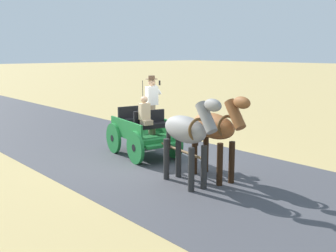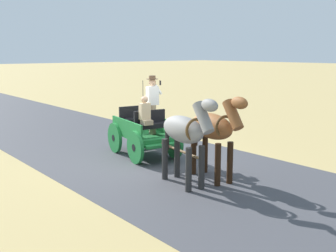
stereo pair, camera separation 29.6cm
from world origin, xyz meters
TOP-DOWN VIEW (x-y plane):
  - ground_plane at (0.00, 0.00)m, footprint 200.00×200.00m
  - road_surface at (0.00, 0.00)m, footprint 6.04×160.00m
  - horse_drawn_carriage at (-0.22, -0.65)m, footprint 1.81×4.51m
  - horse_near_side at (-0.12, 2.41)m, footprint 0.85×2.15m
  - horse_off_side at (0.72, 2.27)m, footprint 0.80×2.15m
  - traffic_cone at (-2.69, -2.85)m, footprint 0.32×0.32m

SIDE VIEW (x-z plane):
  - ground_plane at x=0.00m, z-range 0.00..0.00m
  - road_surface at x=0.00m, z-range 0.00..0.01m
  - traffic_cone at x=-2.69m, z-range 0.00..0.50m
  - horse_drawn_carriage at x=-0.22m, z-range -0.43..2.07m
  - horse_near_side at x=-0.12m, z-range 0.22..2.43m
  - horse_off_side at x=0.72m, z-range 0.22..2.43m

